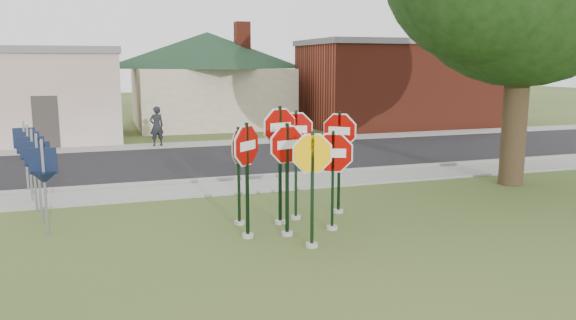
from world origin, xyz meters
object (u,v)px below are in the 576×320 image
object	(u,v)px
stop_sign_yellow	(312,174)
stop_sign_left	(247,164)
pedestrian	(157,126)
stop_sign_center	(287,164)

from	to	relation	value
stop_sign_yellow	stop_sign_left	xyz separation A→B (m)	(-1.03, 0.97, 0.10)
stop_sign_yellow	pedestrian	world-z (taller)	stop_sign_yellow
stop_sign_yellow	pedestrian	size ratio (longest dim) A/B	1.42
stop_sign_left	pedestrian	distance (m)	13.25
stop_sign_center	stop_sign_left	distance (m)	0.82
stop_sign_center	stop_sign_left	size ratio (longest dim) A/B	0.99
stop_sign_yellow	pedestrian	distance (m)	14.29
stop_sign_center	stop_sign_left	bearing A→B (deg)	171.79
stop_sign_center	pedestrian	size ratio (longest dim) A/B	1.46
stop_sign_center	pedestrian	bearing A→B (deg)	95.83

